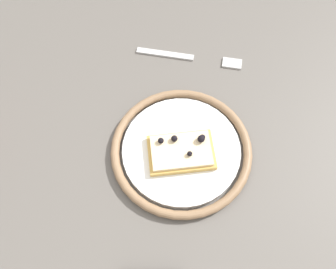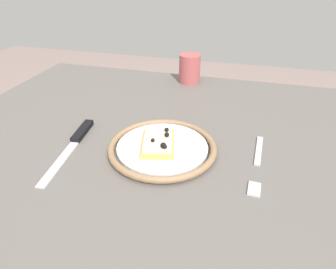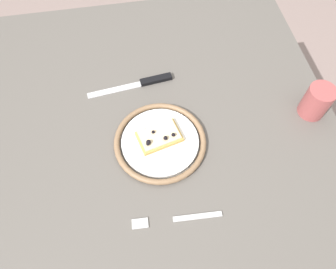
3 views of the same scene
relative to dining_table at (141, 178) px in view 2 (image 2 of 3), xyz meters
name	(u,v)px [view 2 (image 2 of 3)]	position (x,y,z in m)	size (l,w,h in m)	color
dining_table	(141,178)	(0.00, 0.00, 0.00)	(1.00, 0.96, 0.73)	#5B5651
plate	(162,147)	(-0.05, -0.01, 0.09)	(0.23, 0.23, 0.02)	white
pizza_slice_near	(158,142)	(-0.04, -0.01, 0.10)	(0.09, 0.12, 0.03)	tan
knife	(77,139)	(0.15, 0.00, 0.09)	(0.05, 0.24, 0.01)	silver
fork	(257,163)	(-0.25, -0.01, 0.08)	(0.03, 0.20, 0.00)	silver
cup	(190,69)	(-0.02, -0.42, 0.13)	(0.07, 0.07, 0.09)	#A54C4C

